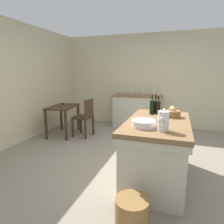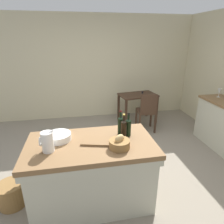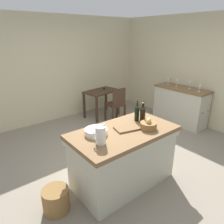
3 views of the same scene
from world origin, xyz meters
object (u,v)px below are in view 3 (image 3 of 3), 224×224
at_px(island_table, 123,155).
at_px(wash_bowl, 96,132).
at_px(writing_desk, 102,95).
at_px(side_cabinet, 180,105).
at_px(cutting_board, 127,128).
at_px(wicker_hamper, 56,200).
at_px(bread_basket, 148,125).
at_px(wine_bottle_dark, 143,113).
at_px(wooden_chair, 116,104).
at_px(pitcher, 100,135).
at_px(wine_glass_right, 168,80).
at_px(wine_glass_far_left, 200,87).
at_px(wine_glass_left, 190,84).
at_px(wine_bottle_amber, 137,113).
at_px(wine_glass_middle, 177,82).
at_px(wine_bottle_green, 142,114).

height_order(island_table, wash_bowl, wash_bowl).
bearing_deg(writing_desk, side_cabinet, -51.43).
distance_m(cutting_board, wicker_hamper, 1.33).
distance_m(bread_basket, wine_bottle_dark, 0.33).
distance_m(wooden_chair, pitcher, 2.74).
bearing_deg(wine_glass_right, writing_desk, 139.21).
height_order(bread_basket, wine_bottle_dark, wine_bottle_dark).
height_order(wooden_chair, wine_bottle_dark, wine_bottle_dark).
bearing_deg(writing_desk, bread_basket, -112.12).
xyz_separation_m(wash_bowl, wine_glass_right, (3.07, 1.15, 0.12)).
xyz_separation_m(wooden_chair, wine_glass_far_left, (1.23, -1.46, 0.53)).
relative_size(side_cabinet, wine_glass_left, 7.92).
relative_size(island_table, wine_glass_left, 9.00).
xyz_separation_m(writing_desk, wash_bowl, (-1.74, -2.29, 0.31)).
height_order(island_table, wine_bottle_amber, wine_bottle_amber).
bearing_deg(pitcher, cutting_board, 11.02).
xyz_separation_m(cutting_board, wine_glass_far_left, (2.55, 0.38, 0.14)).
distance_m(writing_desk, wash_bowl, 2.89).
height_order(side_cabinet, bread_basket, bread_basket).
height_order(writing_desk, wine_bottle_amber, wine_bottle_amber).
distance_m(wooden_chair, wine_bottle_amber, 2.04).
bearing_deg(wine_glass_middle, wine_glass_left, -79.87).
distance_m(pitcher, wine_glass_middle, 3.30).
height_order(cutting_board, wine_glass_left, wine_glass_left).
height_order(wash_bowl, wine_bottle_amber, wine_bottle_amber).
bearing_deg(wine_glass_middle, side_cabinet, -89.47).
bearing_deg(side_cabinet, wine_glass_middle, 90.53).
xyz_separation_m(writing_desk, wooden_chair, (0.03, -0.58, -0.11)).
bearing_deg(wooden_chair, writing_desk, 93.11).
relative_size(bread_basket, wicker_hamper, 0.69).
distance_m(writing_desk, wine_glass_right, 1.80).
distance_m(wash_bowl, cutting_board, 0.47).
distance_m(side_cabinet, wash_bowl, 3.13).
bearing_deg(wine_glass_left, island_table, -166.19).
distance_m(side_cabinet, wine_glass_right, 0.73).
relative_size(cutting_board, wine_glass_far_left, 2.08).
bearing_deg(wicker_hamper, wine_bottle_amber, 0.81).
distance_m(wine_bottle_dark, wine_glass_left, 2.29).
bearing_deg(wooden_chair, side_cabinet, -39.20).
bearing_deg(pitcher, wine_glass_right, 23.65).
distance_m(wine_glass_far_left, wine_glass_middle, 0.61).
bearing_deg(wine_bottle_amber, island_table, -160.20).
bearing_deg(wine_bottle_green, wash_bowl, 173.11).
xyz_separation_m(pitcher, wine_bottle_amber, (0.87, 0.24, 0.01)).
bearing_deg(wicker_hamper, wine_glass_middle, 13.35).
xyz_separation_m(wash_bowl, wicker_hamper, (-0.66, -0.02, -0.76)).
height_order(wine_bottle_dark, wine_glass_right, wine_bottle_dark).
relative_size(island_table, cutting_board, 4.41).
distance_m(wine_glass_middle, wicker_hamper, 3.88).
relative_size(wooden_chair, wine_bottle_dark, 3.01).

